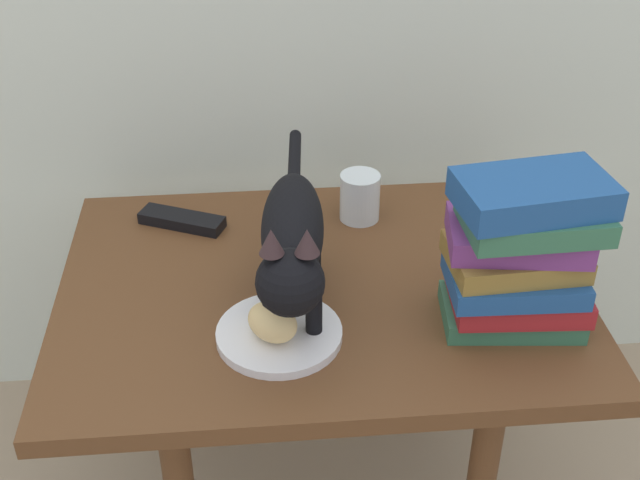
% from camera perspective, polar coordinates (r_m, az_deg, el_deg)
% --- Properties ---
extents(side_table, '(0.82, 0.60, 0.52)m').
position_cam_1_polar(side_table, '(1.34, 0.00, -5.33)').
color(side_table, brown).
rests_on(side_table, ground).
extents(plate, '(0.18, 0.18, 0.01)m').
position_cam_1_polar(plate, '(1.19, -2.83, -6.48)').
color(plate, white).
rests_on(plate, side_table).
extents(bread_roll, '(0.10, 0.10, 0.05)m').
position_cam_1_polar(bread_roll, '(1.16, -3.30, -5.67)').
color(bread_roll, '#E0BC7A').
rests_on(bread_roll, plate).
extents(cat, '(0.11, 0.48, 0.23)m').
position_cam_1_polar(cat, '(1.16, -1.93, 0.01)').
color(cat, black).
rests_on(cat, side_table).
extents(book_stack, '(0.22, 0.16, 0.24)m').
position_cam_1_polar(book_stack, '(1.19, 13.69, -0.89)').
color(book_stack, '#336B4C').
rests_on(book_stack, side_table).
extents(candle_jar, '(0.07, 0.07, 0.08)m').
position_cam_1_polar(candle_jar, '(1.44, 2.76, 2.82)').
color(candle_jar, silver).
rests_on(candle_jar, side_table).
extents(tv_remote, '(0.15, 0.10, 0.02)m').
position_cam_1_polar(tv_remote, '(1.46, -9.50, 1.36)').
color(tv_remote, black).
rests_on(tv_remote, side_table).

